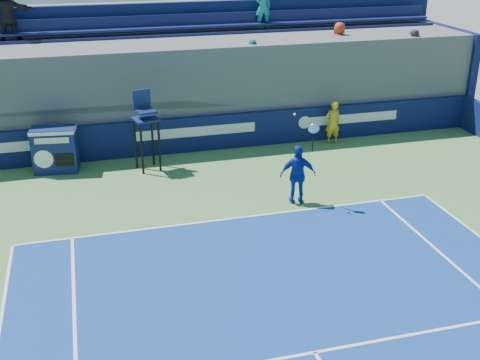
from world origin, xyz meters
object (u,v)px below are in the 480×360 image
object	(u,v)px
match_clock	(55,149)
umpire_chair	(146,122)
ball_person	(333,122)
tennis_player	(298,175)

from	to	relation	value
match_clock	umpire_chair	bearing A→B (deg)	-11.36
ball_person	umpire_chair	bearing A→B (deg)	5.25
tennis_player	match_clock	bearing A→B (deg)	147.21
ball_person	umpire_chair	size ratio (longest dim) A/B	0.60
ball_person	match_clock	world-z (taller)	ball_person
match_clock	umpire_chair	world-z (taller)	umpire_chair
umpire_chair	tennis_player	world-z (taller)	tennis_player
match_clock	umpire_chair	size ratio (longest dim) A/B	0.57
ball_person	match_clock	size ratio (longest dim) A/B	1.07
umpire_chair	tennis_player	distance (m)	5.10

